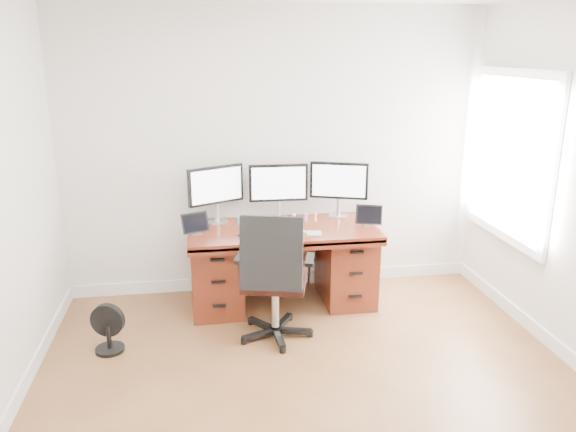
{
  "coord_description": "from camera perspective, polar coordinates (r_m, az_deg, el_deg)",
  "views": [
    {
      "loc": [
        -0.71,
        -2.98,
        2.31
      ],
      "look_at": [
        0.0,
        1.5,
        0.95
      ],
      "focal_mm": 35.0,
      "sensor_mm": 36.0,
      "label": 1
    }
  ],
  "objects": [
    {
      "name": "ground",
      "position": [
        3.83,
        3.76,
        -20.39
      ],
      "size": [
        4.5,
        4.5,
        0.0
      ],
      "primitive_type": "plane",
      "color": "brown",
      "rests_on": "ground"
    },
    {
      "name": "back_wall",
      "position": [
        5.36,
        -1.27,
        6.38
      ],
      "size": [
        4.0,
        0.1,
        2.7
      ],
      "primitive_type": "cube",
      "color": "silver",
      "rests_on": "ground"
    },
    {
      "name": "desk",
      "position": [
        5.22,
        -0.57,
        -4.74
      ],
      "size": [
        1.7,
        0.8,
        0.75
      ],
      "color": "#5A2012",
      "rests_on": "ground"
    },
    {
      "name": "office_chair",
      "position": [
        4.6,
        -1.39,
        -8.35
      ],
      "size": [
        0.71,
        0.71,
        1.1
      ],
      "rotation": [
        0.0,
        0.0,
        -0.25
      ],
      "color": "black",
      "rests_on": "ground"
    },
    {
      "name": "floor_fan",
      "position": [
        4.71,
        -17.81,
        -10.89
      ],
      "size": [
        0.27,
        0.23,
        0.39
      ],
      "rotation": [
        0.0,
        0.0,
        -0.27
      ],
      "color": "black",
      "rests_on": "ground"
    },
    {
      "name": "monitor_left",
      "position": [
        5.19,
        -7.33,
        2.93
      ],
      "size": [
        0.51,
        0.27,
        0.53
      ],
      "rotation": [
        0.0,
        0.0,
        0.44
      ],
      "color": "silver",
      "rests_on": "desk"
    },
    {
      "name": "monitor_center",
      "position": [
        5.24,
        -0.98,
        3.18
      ],
      "size": [
        0.55,
        0.15,
        0.53
      ],
      "rotation": [
        0.0,
        0.0,
        -0.03
      ],
      "color": "silver",
      "rests_on": "desk"
    },
    {
      "name": "monitor_right",
      "position": [
        5.35,
        5.19,
        3.4
      ],
      "size": [
        0.53,
        0.22,
        0.53
      ],
      "rotation": [
        0.0,
        0.0,
        -0.34
      ],
      "color": "silver",
      "rests_on": "desk"
    },
    {
      "name": "tablet_left",
      "position": [
        4.95,
        -9.41,
        -0.86
      ],
      "size": [
        0.25,
        0.15,
        0.19
      ],
      "rotation": [
        0.0,
        0.0,
        0.37
      ],
      "color": "silver",
      "rests_on": "desk"
    },
    {
      "name": "tablet_right",
      "position": [
        5.17,
        8.24,
        -0.04
      ],
      "size": [
        0.25,
        0.14,
        0.19
      ],
      "rotation": [
        0.0,
        0.0,
        -0.33
      ],
      "color": "silver",
      "rests_on": "desk"
    },
    {
      "name": "keyboard",
      "position": [
        4.92,
        0.29,
        -1.69
      ],
      "size": [
        0.27,
        0.17,
        0.01
      ],
      "primitive_type": "cube",
      "rotation": [
        0.0,
        0.0,
        0.29
      ],
      "color": "silver",
      "rests_on": "desk"
    },
    {
      "name": "trackpad",
      "position": [
        4.91,
        2.67,
        -1.77
      ],
      "size": [
        0.15,
        0.15,
        0.01
      ],
      "primitive_type": "cube",
      "rotation": [
        0.0,
        0.0,
        -0.17
      ],
      "color": "#B7B9BE",
      "rests_on": "desk"
    },
    {
      "name": "drawing_tablet",
      "position": [
        4.87,
        -3.68,
        -1.95
      ],
      "size": [
        0.25,
        0.2,
        0.01
      ],
      "primitive_type": "cube",
      "rotation": [
        0.0,
        0.0,
        0.33
      ],
      "color": "black",
      "rests_on": "desk"
    },
    {
      "name": "phone",
      "position": [
        5.03,
        0.22,
        -1.28
      ],
      "size": [
        0.14,
        0.1,
        0.01
      ],
      "primitive_type": "cube",
      "rotation": [
        0.0,
        0.0,
        -0.27
      ],
      "color": "black",
      "rests_on": "desk"
    },
    {
      "name": "figurine_blue",
      "position": [
        5.16,
        -4.99,
        -0.4
      ],
      "size": [
        0.03,
        0.03,
        0.09
      ],
      "color": "#5BA5D7",
      "rests_on": "desk"
    },
    {
      "name": "figurine_purple",
      "position": [
        5.17,
        -3.65,
        -0.34
      ],
      "size": [
        0.03,
        0.03,
        0.09
      ],
      "color": "#B46FD8",
      "rests_on": "desk"
    },
    {
      "name": "figurine_brown",
      "position": [
        5.18,
        -2.14,
        -0.27
      ],
      "size": [
        0.03,
        0.03,
        0.09
      ],
      "color": "#91644A",
      "rests_on": "desk"
    },
    {
      "name": "figurine_yellow",
      "position": [
        5.22,
        0.62,
        -0.15
      ],
      "size": [
        0.03,
        0.03,
        0.09
      ],
      "color": "#CFC16E",
      "rests_on": "desk"
    },
    {
      "name": "figurine_pink",
      "position": [
        5.24,
        1.83,
        -0.09
      ],
      "size": [
        0.03,
        0.03,
        0.09
      ],
      "color": "pink",
      "rests_on": "desk"
    },
    {
      "name": "figurine_orange",
      "position": [
        5.26,
        2.8,
        -0.05
      ],
      "size": [
        0.03,
        0.03,
        0.09
      ],
      "color": "orange",
      "rests_on": "desk"
    }
  ]
}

